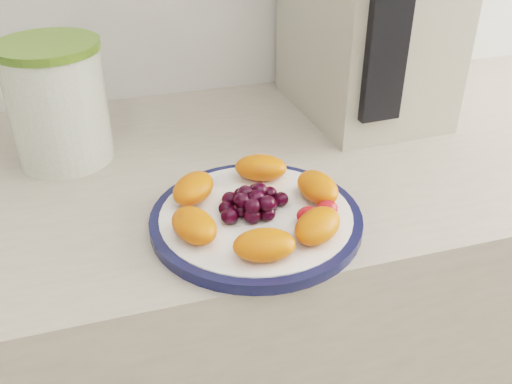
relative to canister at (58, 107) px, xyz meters
name	(u,v)px	position (x,y,z in m)	size (l,w,h in m)	color
counter	(227,360)	(0.23, -0.08, -0.54)	(3.50, 0.60, 0.90)	#B3A694
cabinet_face	(228,371)	(0.23, -0.08, -0.57)	(3.48, 0.58, 0.84)	#876A4C
plate_rim	(256,220)	(0.23, -0.26, -0.08)	(0.28, 0.28, 0.01)	#13183E
plate_face	(256,219)	(0.23, -0.26, -0.08)	(0.25, 0.25, 0.02)	white
canister	(58,107)	(0.00, 0.00, 0.00)	(0.14, 0.14, 0.17)	#4C5F20
canister_lid	(46,46)	(0.00, 0.00, 0.09)	(0.15, 0.15, 0.01)	#537327
appliance_body	(368,4)	(0.52, 0.05, 0.10)	(0.22, 0.30, 0.38)	#AAA491
appliance_panel	(388,29)	(0.48, -0.11, 0.11)	(0.06, 0.02, 0.28)	black
fruit_plate	(260,205)	(0.23, -0.27, -0.05)	(0.24, 0.24, 0.03)	#EC4C11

